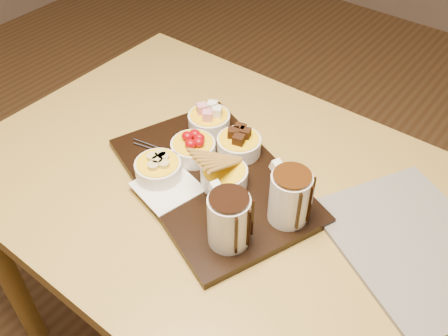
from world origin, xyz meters
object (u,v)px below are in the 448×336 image
Objects in this scene: dining_table at (234,217)px; serving_board at (213,179)px; newspaper at (414,244)px; bowl_strawberries at (193,149)px; pitcher_milk_chocolate at (290,198)px; pitcher_dark_chocolate at (229,221)px.

serving_board is at bearing -160.68° from dining_table.
newspaper is (0.41, 0.10, -0.00)m from serving_board.
bowl_strawberries is at bearing -176.42° from serving_board.
serving_board is at bearing -137.22° from newspaper.
dining_table is 0.12m from serving_board.
serving_board is 4.20× the size of pitcher_milk_chocolate.
newspaper is (0.23, 0.10, -0.07)m from pitcher_milk_chocolate.
pitcher_dark_chocolate is at bearing -57.14° from dining_table.
dining_table is at bearing 144.19° from pitcher_dark_chocolate.
pitcher_milk_chocolate is 0.26m from newspaper.
pitcher_dark_chocolate is at bearing -33.98° from bowl_strawberries.
bowl_strawberries reaches higher than newspaper.
bowl_strawberries is (-0.12, 0.01, 0.14)m from dining_table.
dining_table is 3.44× the size of newspaper.
newspaper is (0.49, 0.08, -0.03)m from bowl_strawberries.
pitcher_milk_chocolate is (0.19, 0.00, 0.06)m from serving_board.
bowl_strawberries is (-0.08, 0.02, 0.03)m from serving_board.
bowl_strawberries is 0.91× the size of pitcher_dark_chocolate.
dining_table is 0.18m from bowl_strawberries.
bowl_strawberries is 0.27m from pitcher_milk_chocolate.
bowl_strawberries is 0.29× the size of newspaper.
pitcher_dark_chocolate is 1.00× the size of pitcher_milk_chocolate.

